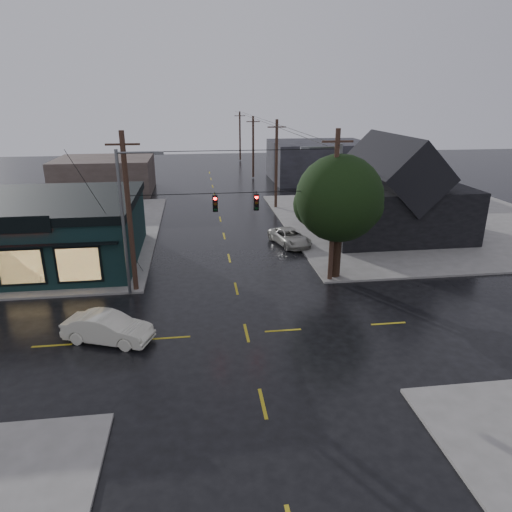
{
  "coord_description": "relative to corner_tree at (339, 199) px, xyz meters",
  "views": [
    {
      "loc": [
        -2.37,
        -21.59,
        12.08
      ],
      "look_at": [
        1.05,
        3.95,
        2.96
      ],
      "focal_mm": 32.0,
      "sensor_mm": 36.0,
      "label": 1
    }
  ],
  "objects": [
    {
      "name": "utility_pole_far_a",
      "position": [
        -0.5,
        20.98,
        -5.6
      ],
      "size": [
        2.0,
        0.32,
        9.65
      ],
      "primitive_type": null,
      "color": "black",
      "rests_on": "ground"
    },
    {
      "name": "sidewalk_ne",
      "position": [
        13.0,
        12.98,
        -5.53
      ],
      "size": [
        28.0,
        28.0,
        0.15
      ],
      "primitive_type": "cube",
      "color": "slate",
      "rests_on": "ground"
    },
    {
      "name": "suv_silver",
      "position": [
        -1.61,
        7.74,
        -4.94
      ],
      "size": [
        3.46,
        5.24,
        1.34
      ],
      "primitive_type": "imported",
      "rotation": [
        0.0,
        0.0,
        0.28
      ],
      "color": "#AAA89D",
      "rests_on": "ground"
    },
    {
      "name": "span_signal_assembly",
      "position": [
        -6.9,
        -0.52,
        0.09
      ],
      "size": [
        13.0,
        0.48,
        1.23
      ],
      "color": "black",
      "rests_on": "ground"
    },
    {
      "name": "streetlight_nw",
      "position": [
        -13.8,
        -1.22,
        -5.6
      ],
      "size": [
        5.4,
        0.3,
        9.15
      ],
      "primitive_type": null,
      "color": "slate",
      "rests_on": "ground"
    },
    {
      "name": "utility_pole_ne",
      "position": [
        -0.5,
        -0.52,
        -5.6
      ],
      "size": [
        2.0,
        0.32,
        10.15
      ],
      "primitive_type": null,
      "color": "black",
      "rests_on": "ground"
    },
    {
      "name": "ne_building",
      "position": [
        8.0,
        9.98,
        -1.13
      ],
      "size": [
        12.6,
        11.6,
        8.75
      ],
      "color": "black",
      "rests_on": "ground"
    },
    {
      "name": "streetlight_ne",
      "position": [
        0.0,
        0.18,
        -5.6
      ],
      "size": [
        5.4,
        0.3,
        9.15
      ],
      "primitive_type": null,
      "color": "slate",
      "rests_on": "ground"
    },
    {
      "name": "pizza_shop",
      "position": [
        -22.0,
        5.92,
        -3.05
      ],
      "size": [
        16.3,
        12.34,
        4.9
      ],
      "color": "black",
      "rests_on": "ground"
    },
    {
      "name": "utility_pole_far_c",
      "position": [
        -0.5,
        60.98,
        -5.6
      ],
      "size": [
        2.0,
        0.32,
        9.15
      ],
      "primitive_type": null,
      "color": "black",
      "rests_on": "ground"
    },
    {
      "name": "bg_building_east",
      "position": [
        9.0,
        37.98,
        -2.8
      ],
      "size": [
        14.0,
        12.0,
        5.6
      ],
      "primitive_type": "cube",
      "color": "black",
      "rests_on": "ground"
    },
    {
      "name": "sedan_cream",
      "position": [
        -14.17,
        -6.94,
        -4.85
      ],
      "size": [
        4.87,
        3.11,
        1.51
      ],
      "primitive_type": "imported",
      "rotation": [
        0.0,
        0.0,
        1.21
      ],
      "color": "beige",
      "rests_on": "ground"
    },
    {
      "name": "utility_pole_nw",
      "position": [
        -13.5,
        -0.52,
        -5.6
      ],
      "size": [
        2.0,
        0.32,
        10.15
      ],
      "primitive_type": null,
      "color": "black",
      "rests_on": "ground"
    },
    {
      "name": "ground_plane",
      "position": [
        -7.0,
        -7.02,
        -5.6
      ],
      "size": [
        160.0,
        160.0,
        0.0
      ],
      "primitive_type": "plane",
      "color": "black"
    },
    {
      "name": "corner_tree",
      "position": [
        0.0,
        0.0,
        0.0
      ],
      "size": [
        5.81,
        5.81,
        8.39
      ],
      "color": "black",
      "rests_on": "ground"
    },
    {
      "name": "utility_pole_far_b",
      "position": [
        -0.5,
        40.98,
        -5.6
      ],
      "size": [
        2.0,
        0.32,
        9.15
      ],
      "primitive_type": null,
      "color": "black",
      "rests_on": "ground"
    },
    {
      "name": "bg_building_west",
      "position": [
        -21.0,
        32.98,
        -3.4
      ],
      "size": [
        12.0,
        10.0,
        4.4
      ],
      "primitive_type": "cube",
      "color": "#3D312C",
      "rests_on": "ground"
    }
  ]
}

